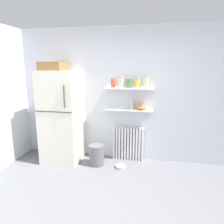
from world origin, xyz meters
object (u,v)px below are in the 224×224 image
Objects in this scene: refrigerator at (62,115)px; pet_food_bowl at (121,167)px; trash_bin at (96,155)px; vase at (132,104)px; storage_jar_2 at (129,83)px; radiator at (128,144)px; shelf_bowl at (141,107)px; storage_jar_4 at (146,82)px; storage_jar_1 at (121,82)px; storage_jar_0 at (113,83)px; storage_jar_3 at (137,83)px.

pet_food_bowl is (1.20, -0.14, -0.90)m from refrigerator.
pet_food_bowl is at bearing -5.32° from trash_bin.
storage_jar_2 is at bearing 180.00° from vase.
radiator is at bearing 77.82° from pet_food_bowl.
shelf_bowl is 0.50× the size of trash_bin.
trash_bin is (-0.88, -0.32, -1.38)m from storage_jar_4.
storage_jar_4 is 0.57× the size of trash_bin.
storage_jar_0 is at bearing 180.00° from storage_jar_1.
trash_bin is 0.51m from pet_food_bowl.
storage_jar_1 is at bearing -169.01° from radiator.
storage_jar_3 is (1.44, 0.23, 0.63)m from refrigerator.
storage_jar_0 is 0.46m from storage_jar_3.
radiator is 1.22m from storage_jar_2.
storage_jar_3 is at bearing 24.14° from trash_bin.
refrigerator is 9.88× the size of shelf_bowl.
refrigerator reaches higher than pet_food_bowl.
storage_jar_2 is 0.45× the size of trash_bin.
refrigerator is 4.91× the size of trash_bin.
storage_jar_1 reaches higher than storage_jar_3.
storage_jar_3 is 0.95× the size of shelf_bowl.
shelf_bowl is at bearing 0.00° from vase.
trash_bin is (-0.26, -0.32, -1.36)m from storage_jar_0.
shelf_bowl is 1.25m from trash_bin.
storage_jar_1 is 1.47m from trash_bin.
storage_jar_0 is at bearing 180.00° from storage_jar_4.
storage_jar_2 reaches higher than pet_food_bowl.
storage_jar_1 is at bearing 180.00° from storage_jar_3.
vase is (0.06, -0.03, 0.81)m from radiator.
shelf_bowl reaches higher than pet_food_bowl.
storage_jar_4 is 1.18× the size of pet_food_bowl.
storage_jar_1 is 0.47m from vase.
storage_jar_1 is 0.51× the size of trash_bin.
pet_food_bowl is at bearing -136.98° from storage_jar_4.
storage_jar_3 is at bearing -0.00° from storage_jar_2.
refrigerator is 9.60× the size of storage_jar_1.
storage_jar_2 is 0.41m from vase.
radiator is 3.43× the size of shelf_bowl.
storage_jar_4 reaches higher than radiator.
vase is at bearing 0.00° from storage_jar_2.
storage_jar_2 is 0.80× the size of storage_jar_4.
storage_jar_3 is 0.98× the size of pet_food_bowl.
storage_jar_1 is at bearing 38.06° from trash_bin.
storage_jar_3 is 0.47× the size of trash_bin.
vase is (-0.09, 0.00, -0.41)m from storage_jar_3.
storage_jar_0 reaches higher than trash_bin.
trash_bin is at bearing -155.86° from storage_jar_3.
refrigerator reaches higher than storage_jar_4.
shelf_bowl is 1.18m from pet_food_bowl.
storage_jar_1 is at bearing -0.00° from storage_jar_0.
storage_jar_0 is at bearing 51.34° from trash_bin.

